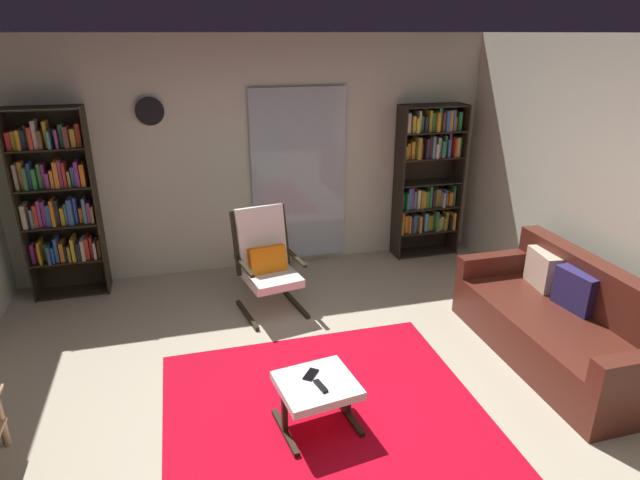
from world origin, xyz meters
TOP-DOWN VIEW (x-y plane):
  - ground_plane at (0.00, 0.00)m, footprint 7.02×7.02m
  - wall_back at (0.00, 2.90)m, footprint 5.60×0.06m
  - glass_door_panel at (0.47, 2.83)m, footprint 1.10×0.01m
  - area_rug at (0.01, 0.11)m, footprint 2.30×2.02m
  - bookshelf_near_tv at (-2.05, 2.66)m, footprint 0.73×0.30m
  - bookshelf_near_sofa at (2.03, 2.70)m, footprint 0.79×0.30m
  - leather_sofa at (2.15, 0.28)m, footprint 0.85×1.92m
  - lounge_armchair at (-0.10, 1.79)m, footprint 0.67×0.74m
  - ottoman at (-0.07, -0.03)m, footprint 0.58×0.55m
  - tv_remote at (-0.06, -0.10)m, footprint 0.07×0.15m
  - cell_phone at (-0.09, 0.05)m, footprint 0.14×0.15m
  - wall_clock at (-1.08, 2.82)m, footprint 0.29×0.03m

SIDE VIEW (x-z plane):
  - ground_plane at x=0.00m, z-range 0.00..0.00m
  - area_rug at x=0.01m, z-range 0.00..0.01m
  - leather_sofa at x=2.15m, z-range -0.11..0.72m
  - ottoman at x=-0.07m, z-range 0.12..0.49m
  - cell_phone at x=-0.09m, z-range 0.37..0.38m
  - tv_remote at x=-0.06m, z-range 0.37..0.39m
  - lounge_armchair at x=-0.10m, z-range 0.02..1.05m
  - bookshelf_near_sofa at x=2.03m, z-range 0.08..1.91m
  - bookshelf_near_tv at x=-2.05m, z-range 0.06..2.01m
  - glass_door_panel at x=0.47m, z-range 0.05..2.05m
  - wall_back at x=0.00m, z-range 0.00..2.60m
  - wall_clock at x=-1.08m, z-range 1.71..2.00m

